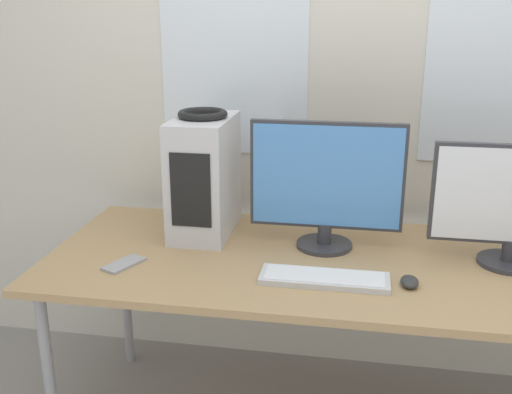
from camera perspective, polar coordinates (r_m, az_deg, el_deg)
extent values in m
cube|color=beige|center=(2.58, 10.35, 11.48)|extent=(8.00, 0.06, 2.70)
cube|color=white|center=(2.59, -2.19, 18.20)|extent=(0.63, 0.01, 1.28)
cube|color=tan|center=(2.19, 9.40, -6.39)|extent=(2.23, 0.87, 0.03)
cylinder|color=#99999E|center=(2.32, -19.06, -16.30)|extent=(0.04, 0.04, 0.72)
cylinder|color=#99999E|center=(2.86, -12.31, -8.81)|extent=(0.04, 0.04, 0.72)
cube|color=silver|center=(2.36, -4.94, 1.99)|extent=(0.22, 0.39, 0.46)
cube|color=black|center=(2.18, -6.25, 0.61)|extent=(0.15, 0.00, 0.28)
torus|color=black|center=(2.31, -5.11, 7.88)|extent=(0.19, 0.19, 0.03)
cylinder|color=#333338|center=(2.29, 6.50, -4.53)|extent=(0.21, 0.21, 0.02)
cylinder|color=#333338|center=(2.27, 6.55, -3.45)|extent=(0.05, 0.05, 0.08)
cube|color=#333338|center=(2.20, 6.75, 2.05)|extent=(0.56, 0.03, 0.40)
cube|color=#4C8CD8|center=(2.19, 6.72, 1.93)|extent=(0.54, 0.00, 0.38)
cylinder|color=#333338|center=(2.31, 22.85, -5.73)|extent=(0.21, 0.21, 0.02)
cylinder|color=#333338|center=(2.29, 22.99, -4.66)|extent=(0.05, 0.05, 0.08)
cube|color=silver|center=(2.01, 6.52, -7.74)|extent=(0.43, 0.14, 0.02)
cube|color=white|center=(2.01, 6.54, -7.44)|extent=(0.39, 0.12, 0.00)
ellipsoid|color=#2D2D2D|center=(2.03, 14.41, -7.81)|extent=(0.06, 0.09, 0.03)
cube|color=#99999E|center=(2.17, -12.47, -6.24)|extent=(0.13, 0.17, 0.01)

